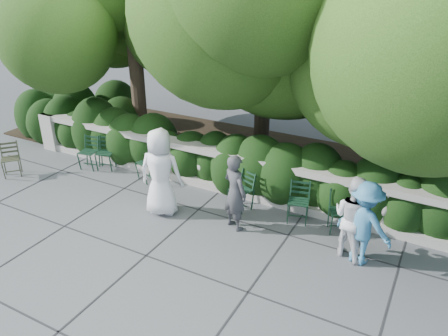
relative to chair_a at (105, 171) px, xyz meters
The scene contains 15 objects.
ground 3.74m from the chair_a, 20.02° to the right, with size 90.00×90.00×0.00m, color #484A4F.
balustrade 3.58m from the chair_a, ahead, with size 12.00×0.44×1.00m.
shrub_hedge 3.91m from the chair_a, 26.10° to the left, with size 15.00×2.60×1.70m, color black, non-canonical shape.
tree_canopy 6.08m from the chair_a, 24.51° to the left, with size 15.04×6.52×6.78m.
chair_a is the anchor object (origin of this frame).
chair_b 0.46m from the chair_a, 157.99° to the right, with size 0.44×0.48×0.84m, color black, non-canonical shape.
chair_c 1.18m from the chair_a, ahead, with size 0.44×0.48×0.84m, color black, non-canonical shape.
chair_d 5.02m from the chair_a, ahead, with size 0.44×0.48×0.84m, color black, non-canonical shape.
chair_e 3.72m from the chair_a, ahead, with size 0.44×0.48×0.84m, color black, non-canonical shape.
chair_f 5.87m from the chair_a, ahead, with size 0.44×0.48×0.84m, color black, non-canonical shape.
chair_weathered 2.14m from the chair_a, 142.00° to the right, with size 0.44×0.48×0.84m, color black, non-canonical shape.
person_businessman 2.73m from the chair_a, 20.45° to the right, with size 0.89×0.58×1.82m, color white.
person_woman_grey 4.11m from the chair_a, 10.00° to the right, with size 0.56×0.37×1.54m, color #39393D.
person_casual_man 6.23m from the chair_a, ahead, with size 0.74×0.58×1.53m, color silver.
person_older_blue 6.44m from the chair_a, ahead, with size 0.98×0.57×1.52m, color teal.
Camera 1 is at (3.72, -5.91, 4.72)m, focal length 35.00 mm.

